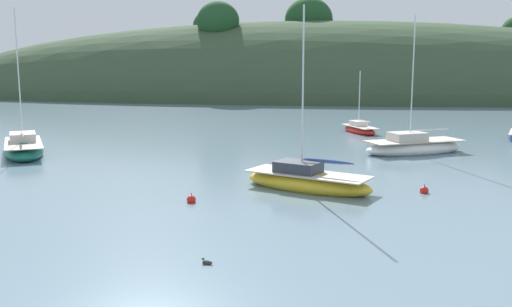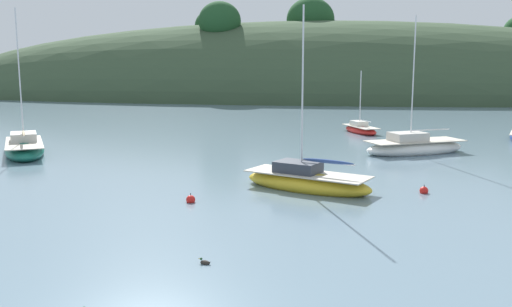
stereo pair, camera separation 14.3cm
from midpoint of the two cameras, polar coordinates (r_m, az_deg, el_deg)
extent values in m
ellipsoid|color=#384C33|center=(103.24, 5.74, 5.60)|extent=(150.00, 36.00, 27.73)
ellipsoid|color=#1E4723|center=(98.79, -3.68, 13.31)|extent=(7.33, 6.66, 6.66)
ellipsoid|color=#1E4723|center=(104.78, 5.60, 13.41)|extent=(8.69, 7.90, 7.90)
ellipsoid|color=#1E4723|center=(106.88, -4.42, 12.83)|extent=(6.57, 5.97, 5.97)
ellipsoid|color=red|center=(53.59, 10.69, 2.33)|extent=(3.79, 5.42, 0.83)
cube|color=beige|center=(53.54, 10.70, 2.72)|extent=(3.48, 4.99, 0.06)
cube|color=silver|center=(53.88, 10.51, 3.03)|extent=(1.74, 1.98, 0.49)
cylinder|color=silver|center=(53.54, 10.66, 5.51)|extent=(0.09, 0.09, 5.18)
cylinder|color=silver|center=(52.75, 11.14, 3.28)|extent=(0.99, 1.99, 0.07)
ellipsoid|color=#196B56|center=(43.34, -22.42, 0.31)|extent=(6.32, 8.04, 1.25)
cube|color=beige|center=(43.26, -22.47, 1.04)|extent=(5.81, 7.40, 0.06)
cube|color=beige|center=(43.84, -22.50, 1.56)|extent=(2.77, 3.03, 0.64)
cylinder|color=silver|center=(43.28, -22.86, 7.30)|extent=(0.09, 0.09, 9.43)
cylinder|color=silver|center=(41.93, -22.51, 1.84)|extent=(1.76, 2.83, 0.07)
ellipsoid|color=tan|center=(41.92, -22.51, 1.91)|extent=(1.80, 2.79, 0.20)
ellipsoid|color=gold|center=(29.43, 5.39, -3.05)|extent=(7.47, 5.08, 1.14)
cube|color=beige|center=(29.33, 5.40, -2.07)|extent=(6.87, 4.67, 0.06)
cube|color=#333842|center=(29.53, 4.43, -1.39)|extent=(2.71, 2.35, 0.60)
cylinder|color=silver|center=(28.95, 4.90, 6.38)|extent=(0.09, 0.09, 8.61)
cylinder|color=silver|center=(28.71, 7.45, -0.90)|extent=(2.76, 1.27, 0.07)
ellipsoid|color=#2D4784|center=(28.70, 7.45, -0.80)|extent=(2.70, 1.34, 0.20)
ellipsoid|color=white|center=(42.47, 15.96, 0.49)|extent=(8.23, 5.97, 1.26)
cube|color=beige|center=(42.39, 15.99, 1.25)|extent=(7.57, 5.50, 0.06)
cube|color=beige|center=(41.99, 15.30, 1.65)|extent=(3.04, 2.70, 0.64)
cylinder|color=silver|center=(41.80, 15.82, 7.30)|extent=(0.09, 0.09, 8.94)
cylinder|color=silver|center=(43.02, 17.42, 2.32)|extent=(2.98, 1.57, 0.07)
sphere|color=red|center=(29.77, 16.86, -3.65)|extent=(0.44, 0.44, 0.44)
cylinder|color=black|center=(29.71, 16.89, -3.14)|extent=(0.04, 0.04, 0.10)
sphere|color=red|center=(26.84, -6.52, -4.70)|extent=(0.44, 0.44, 0.44)
cylinder|color=black|center=(26.77, -6.53, -4.14)|extent=(0.04, 0.04, 0.10)
ellipsoid|color=#2D2823|center=(18.88, -4.99, -11.02)|extent=(0.37, 0.26, 0.16)
sphere|color=#1E4723|center=(18.91, -5.39, -10.63)|extent=(0.09, 0.09, 0.09)
cone|color=gold|center=(18.94, -5.57, -10.62)|extent=(0.05, 0.05, 0.04)
cone|color=#2D2823|center=(18.80, -4.57, -10.99)|extent=(0.09, 0.09, 0.08)
camera|label=1|loc=(0.07, -89.88, 0.02)|focal=39.28mm
camera|label=2|loc=(0.07, 90.12, -0.02)|focal=39.28mm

